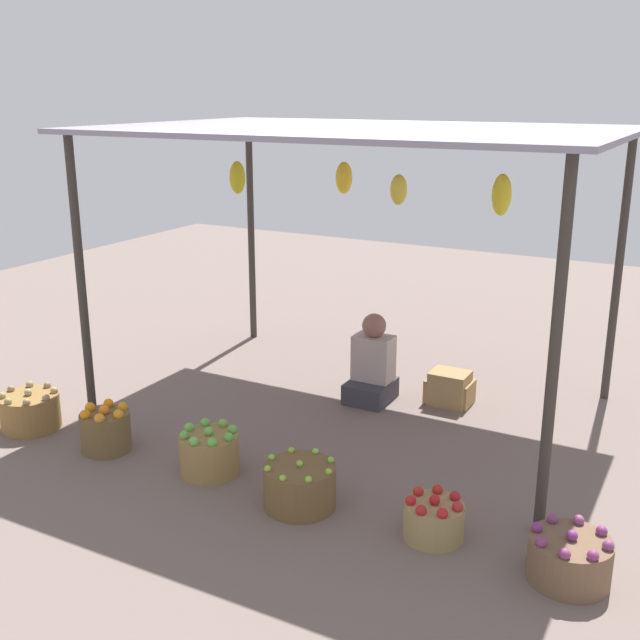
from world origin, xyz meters
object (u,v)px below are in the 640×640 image
vendor_person (372,367)px  wooden_crate_near_vendor (450,391)px  basket_potatoes (30,411)px  basket_purple_onions (570,559)px  wooden_crate_stacked_rear (450,388)px  basket_limes (300,486)px  basket_red_apples (434,519)px  basket_green_apples (210,453)px  basket_oranges (106,430)px

vendor_person → wooden_crate_near_vendor: size_ratio=2.00×
basket_potatoes → wooden_crate_near_vendor: basket_potatoes is taller
vendor_person → basket_purple_onions: 2.79m
vendor_person → wooden_crate_stacked_rear: (0.64, 0.22, -0.15)m
basket_limes → wooden_crate_near_vendor: bearing=82.6°
vendor_person → basket_red_apples: bearing=-55.5°
wooden_crate_near_vendor → basket_purple_onions: bearing=-55.9°
basket_purple_onions → wooden_crate_stacked_rear: basket_purple_onions is taller
basket_green_apples → basket_purple_onions: size_ratio=0.92×
basket_potatoes → basket_green_apples: basket_green_apples is taller
basket_green_apples → basket_limes: basket_green_apples is taller
basket_green_apples → wooden_crate_near_vendor: basket_green_apples is taller
basket_green_apples → basket_purple_onions: bearing=-1.8°
basket_green_apples → vendor_person: bearing=76.0°
basket_limes → basket_purple_onions: size_ratio=1.04×
vendor_person → basket_potatoes: bearing=-139.4°
basket_oranges → wooden_crate_stacked_rear: (1.99, 2.08, -0.01)m
vendor_person → wooden_crate_stacked_rear: bearing=18.7°
basket_potatoes → basket_oranges: bearing=-0.5°
vendor_person → basket_purple_onions: vendor_person is taller
basket_green_apples → basket_red_apples: bearing=-1.1°
basket_limes → basket_green_apples: bearing=173.1°
basket_oranges → wooden_crate_near_vendor: 2.90m
basket_red_apples → wooden_crate_stacked_rear: (-0.61, 2.04, 0.03)m
basket_limes → wooden_crate_stacked_rear: size_ratio=1.47×
basket_purple_onions → basket_oranges: bearing=180.0°
vendor_person → wooden_crate_near_vendor: vendor_person is taller
basket_oranges → basket_red_apples: basket_oranges is taller
basket_potatoes → wooden_crate_near_vendor: bearing=37.0°
basket_potatoes → wooden_crate_near_vendor: size_ratio=1.20×
basket_limes → basket_potatoes: bearing=179.4°
basket_potatoes → wooden_crate_stacked_rear: basket_potatoes is taller
basket_purple_onions → wooden_crate_near_vendor: bearing=124.1°
basket_limes → basket_red_apples: 0.90m
basket_purple_onions → wooden_crate_stacked_rear: bearing=124.4°
basket_oranges → vendor_person: bearing=54.0°
wooden_crate_stacked_rear → basket_oranges: bearing=-133.7°
basket_red_apples → wooden_crate_near_vendor: (-0.62, 2.07, -0.02)m
vendor_person → basket_potatoes: vendor_person is taller
basket_potatoes → wooden_crate_near_vendor: (2.79, 2.11, -0.04)m
basket_purple_onions → wooden_crate_stacked_rear: 2.52m
basket_green_apples → wooden_crate_stacked_rear: 2.28m
basket_oranges → basket_green_apples: bearing=4.8°
basket_oranges → basket_purple_onions: (3.42, -0.00, -0.03)m
basket_potatoes → basket_limes: size_ratio=0.98×
basket_potatoes → basket_limes: bearing=-0.6°
basket_limes → wooden_crate_near_vendor: basket_limes is taller
basket_potatoes → basket_red_apples: (3.42, 0.04, -0.02)m
basket_green_apples → wooden_crate_near_vendor: (1.07, 2.04, -0.05)m
basket_oranges → wooden_crate_near_vendor: bearing=46.9°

